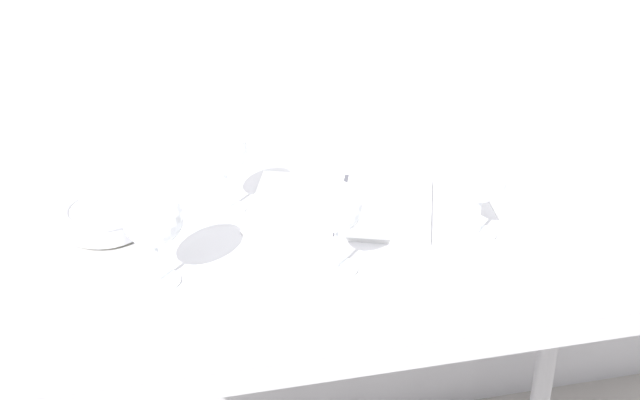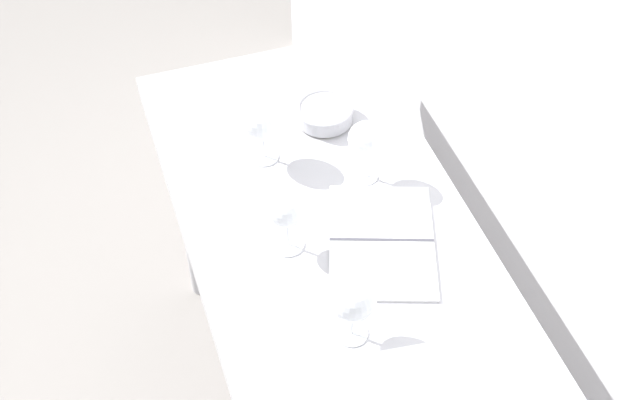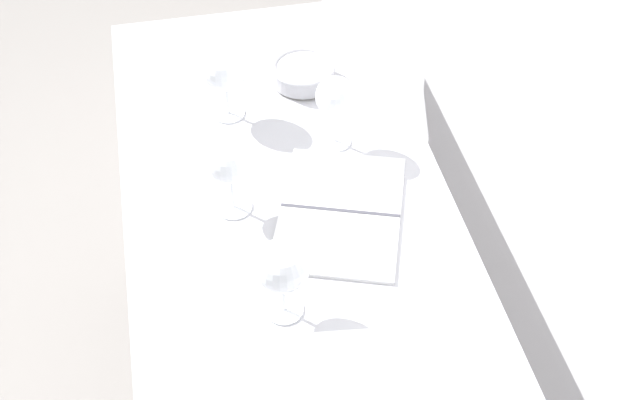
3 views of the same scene
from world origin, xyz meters
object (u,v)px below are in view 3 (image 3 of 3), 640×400
at_px(tasting_bowl, 303,73).
at_px(open_notebook, 340,212).
at_px(wine_glass_near_center, 229,164).
at_px(wine_glass_far_left, 336,98).
at_px(tasting_sheet_upper, 397,375).
at_px(wine_glass_near_right, 282,268).
at_px(wine_glass_near_left, 225,70).

bearing_deg(tasting_bowl, open_notebook, -1.51).
relative_size(wine_glass_near_center, open_notebook, 0.42).
relative_size(wine_glass_far_left, tasting_sheet_upper, 0.60).
bearing_deg(open_notebook, tasting_sheet_upper, 20.91).
relative_size(wine_glass_near_center, tasting_sheet_upper, 0.60).
bearing_deg(wine_glass_near_right, wine_glass_near_center, -168.99).
bearing_deg(tasting_bowl, tasting_sheet_upper, -0.15).
bearing_deg(wine_glass_near_right, wine_glass_far_left, 156.18).
distance_m(wine_glass_near_center, wine_glass_near_right, 0.28).
bearing_deg(wine_glass_far_left, tasting_sheet_upper, -2.67).
bearing_deg(open_notebook, wine_glass_near_center, -86.61).
height_order(wine_glass_near_center, tasting_bowl, wine_glass_near_center).
bearing_deg(tasting_sheet_upper, wine_glass_near_left, -158.80).
height_order(wine_glass_near_center, wine_glass_near_left, wine_glass_near_left).
bearing_deg(wine_glass_far_left, wine_glass_near_center, -57.68).
relative_size(open_notebook, tasting_sheet_upper, 1.44).
height_order(wine_glass_near_center, wine_glass_near_right, wine_glass_near_right).
xyz_separation_m(wine_glass_far_left, tasting_bowl, (-0.22, -0.03, -0.09)).
distance_m(wine_glass_near_left, wine_glass_far_left, 0.25).
height_order(wine_glass_near_left, open_notebook, wine_glass_near_left).
xyz_separation_m(open_notebook, tasting_sheet_upper, (0.38, 0.01, -0.00)).
bearing_deg(tasting_bowl, wine_glass_far_left, 6.62).
height_order(wine_glass_near_left, tasting_bowl, wine_glass_near_left).
relative_size(wine_glass_near_center, wine_glass_near_left, 0.95).
distance_m(wine_glass_near_center, tasting_sheet_upper, 0.50).
distance_m(wine_glass_near_center, open_notebook, 0.24).
bearing_deg(wine_glass_near_right, tasting_sheet_upper, 42.88).
height_order(wine_glass_near_right, wine_glass_near_left, wine_glass_near_left).
xyz_separation_m(wine_glass_near_right, wine_glass_far_left, (-0.42, 0.19, 0.00)).
xyz_separation_m(wine_glass_far_left, open_notebook, (0.21, -0.04, -0.11)).
bearing_deg(wine_glass_near_center, wine_glass_near_left, 174.44).
bearing_deg(wine_glass_near_left, wine_glass_near_right, 2.47).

